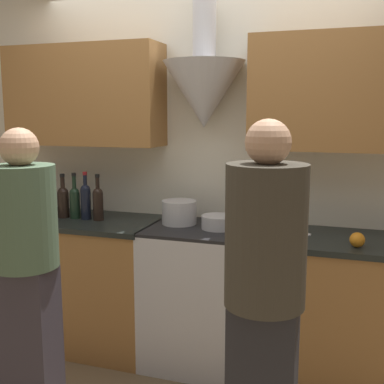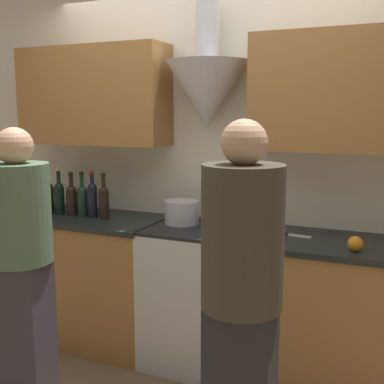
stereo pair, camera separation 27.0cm
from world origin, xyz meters
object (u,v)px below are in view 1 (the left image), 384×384
(wine_bottle_7, at_px, (98,202))
(wine_bottle_3, at_px, (50,198))
(wine_bottle_4, at_px, (63,200))
(orange_fruit, at_px, (357,240))
(stock_pot, at_px, (179,212))
(person_foreground_right, at_px, (264,298))
(wine_bottle_2, at_px, (38,198))
(wine_bottle_1, at_px, (27,197))
(mixing_bowl, at_px, (218,222))
(person_foreground_left, at_px, (26,270))
(wine_bottle_6, at_px, (86,200))
(stove_range, at_px, (197,294))
(wine_bottle_5, at_px, (75,201))
(wine_bottle_0, at_px, (16,195))

(wine_bottle_7, bearing_deg, wine_bottle_3, -179.02)
(wine_bottle_3, distance_m, wine_bottle_7, 0.39)
(wine_bottle_3, relative_size, wine_bottle_4, 1.10)
(wine_bottle_3, height_order, orange_fruit, wine_bottle_3)
(wine_bottle_3, xyz_separation_m, stock_pot, (0.96, 0.08, -0.06))
(orange_fruit, xyz_separation_m, person_foreground_right, (-0.37, -0.85, -0.07))
(wine_bottle_2, relative_size, orange_fruit, 3.97)
(wine_bottle_1, bearing_deg, stock_pot, 4.22)
(mixing_bowl, relative_size, person_foreground_left, 0.14)
(orange_fruit, bearing_deg, wine_bottle_7, 174.94)
(wine_bottle_6, distance_m, orange_fruit, 1.82)
(wine_bottle_4, bearing_deg, wine_bottle_1, -177.65)
(wine_bottle_4, xyz_separation_m, wine_bottle_7, (0.28, -0.00, 0.00))
(wine_bottle_6, bearing_deg, mixing_bowl, 1.23)
(wine_bottle_1, xyz_separation_m, person_foreground_left, (0.70, -0.93, -0.19))
(stove_range, xyz_separation_m, person_foreground_right, (0.63, -1.02, 0.44))
(wine_bottle_2, relative_size, stock_pot, 1.42)
(wine_bottle_5, height_order, wine_bottle_6, wine_bottle_6)
(wine_bottle_2, distance_m, stock_pot, 1.06)
(orange_fruit, bearing_deg, wine_bottle_4, 175.57)
(wine_bottle_7, bearing_deg, wine_bottle_6, 177.66)
(wine_bottle_5, height_order, mixing_bowl, wine_bottle_5)
(wine_bottle_2, height_order, orange_fruit, wine_bottle_2)
(wine_bottle_7, bearing_deg, wine_bottle_2, -178.45)
(person_foreground_right, bearing_deg, wine_bottle_0, 153.88)
(mixing_bowl, distance_m, person_foreground_left, 1.23)
(wine_bottle_0, distance_m, orange_fruit, 2.40)
(stove_range, relative_size, wine_bottle_7, 2.89)
(wine_bottle_5, distance_m, person_foreground_right, 1.84)
(orange_fruit, relative_size, person_foreground_left, 0.05)
(wine_bottle_7, bearing_deg, wine_bottle_1, -179.07)
(wine_bottle_1, bearing_deg, mixing_bowl, 1.36)
(stove_range, bearing_deg, person_foreground_left, -122.19)
(wine_bottle_3, bearing_deg, wine_bottle_0, -179.03)
(wine_bottle_0, distance_m, mixing_bowl, 1.54)
(wine_bottle_0, height_order, orange_fruit, wine_bottle_0)
(wine_bottle_4, xyz_separation_m, person_foreground_left, (0.39, -0.95, -0.18))
(wine_bottle_5, bearing_deg, person_foreground_right, -33.31)
(person_foreground_right, bearing_deg, wine_bottle_1, 152.75)
(wine_bottle_3, distance_m, person_foreground_right, 2.00)
(wine_bottle_6, xyz_separation_m, stock_pot, (0.67, 0.07, -0.06))
(wine_bottle_0, relative_size, wine_bottle_5, 1.05)
(wine_bottle_6, relative_size, orange_fruit, 4.01)
(wine_bottle_4, xyz_separation_m, orange_fruit, (2.00, -0.15, -0.08))
(stove_range, bearing_deg, wine_bottle_1, -178.74)
(stock_pot, distance_m, person_foreground_right, 1.33)
(mixing_bowl, bearing_deg, wine_bottle_1, -178.64)
(wine_bottle_5, bearing_deg, wine_bottle_7, -1.17)
(wine_bottle_1, height_order, orange_fruit, wine_bottle_1)
(wine_bottle_2, xyz_separation_m, wine_bottle_3, (0.09, 0.01, 0.00))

